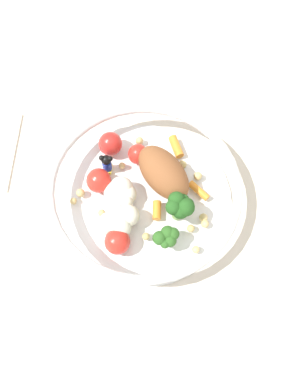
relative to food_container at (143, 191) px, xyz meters
The scene contains 2 objects.
ground_plane 0.03m from the food_container, 67.23° to the right, with size 2.40×2.40×0.00m, color silver.
food_container is the anchor object (origin of this frame).
Camera 1 is at (-0.21, 0.07, 0.50)m, focal length 37.77 mm.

